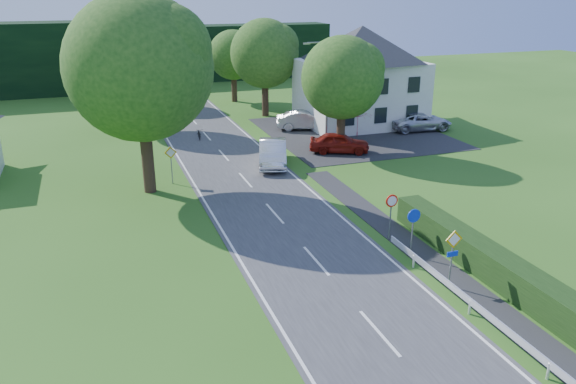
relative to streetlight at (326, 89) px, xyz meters
name	(u,v)px	position (x,y,z in m)	size (l,w,h in m)	color
road	(264,201)	(-8.06, -10.00, -4.44)	(7.00, 80.00, 0.04)	#3A393C
footpath	(574,371)	(-3.11, -28.00, -4.44)	(1.50, 44.00, 0.04)	#272729
parking_pad	(353,133)	(3.94, 3.00, -4.44)	(14.00, 16.00, 0.04)	#272729
line_edge_left	(209,208)	(-11.31, -10.00, -4.42)	(0.12, 80.00, 0.01)	white
line_edge_right	(316,194)	(-4.81, -10.00, -4.42)	(0.12, 80.00, 0.01)	white
line_centre	(264,201)	(-8.06, -10.00, -4.42)	(0.12, 80.00, 0.01)	white
tree_main	(142,96)	(-14.06, -6.00, 1.36)	(9.40, 9.40, 11.64)	#204915
tree_left_far	(136,81)	(-13.06, 10.00, -0.17)	(7.00, 7.00, 8.58)	#204915
tree_right_far	(265,68)	(-1.06, 12.00, 0.08)	(7.40, 7.40, 9.09)	#204915
tree_left_back	(130,66)	(-12.56, 22.00, -0.43)	(6.60, 6.60, 8.07)	#204915
tree_right_back	(234,66)	(-2.06, 20.00, -0.68)	(6.20, 6.20, 7.56)	#204915
tree_right_mid	(342,95)	(0.44, -2.00, -0.17)	(7.00, 7.00, 8.58)	#204915
treeline_right	(218,53)	(-0.06, 36.00, -0.96)	(30.00, 5.00, 7.00)	black
house_white	(361,75)	(5.94, 6.00, -0.06)	(10.60, 8.40, 8.60)	silver
streetlight	(326,89)	(0.00, 0.00, 0.00)	(2.03, 0.18, 8.00)	gray
sign_priority_right	(453,248)	(-3.76, -22.02, -2.67)	(0.78, 0.09, 2.59)	gray
sign_roundabout	(413,223)	(-3.76, -19.02, -2.79)	(0.64, 0.08, 2.37)	gray
sign_speed_limit	(391,206)	(-3.76, -17.03, -2.70)	(0.64, 0.11, 2.37)	gray
sign_priority_left	(171,158)	(-12.56, -5.02, -2.75)	(0.78, 0.09, 2.44)	gray
moving_car	(273,153)	(-5.36, -3.44, -3.56)	(1.82, 5.23, 1.72)	silver
motorcycle	(199,133)	(-8.81, 5.41, -3.99)	(0.57, 1.65, 0.87)	black
parked_car_red	(339,143)	(0.29, -2.17, -3.67)	(1.79, 4.44, 1.51)	maroon
parked_car_silver_a	(305,120)	(0.46, 5.46, -3.62)	(1.69, 4.86, 1.60)	#B5B4B9
parked_car_silver_b	(420,121)	(9.79, 1.90, -3.66)	(2.53, 5.48, 1.52)	silver
parasol	(358,124)	(3.72, 1.69, -3.36)	(2.32, 2.37, 2.13)	#A20D27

